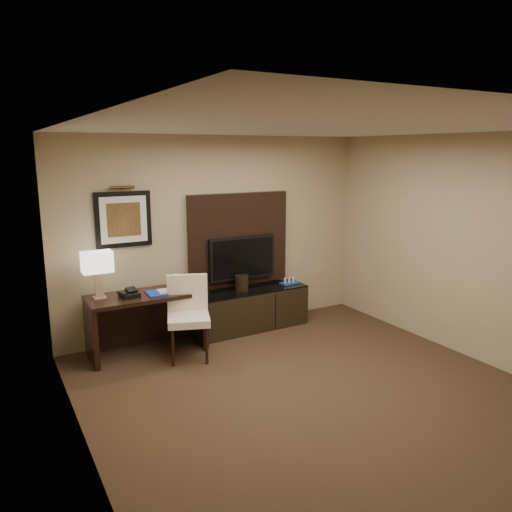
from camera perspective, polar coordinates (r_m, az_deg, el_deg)
floor at (r=5.33m, az=7.63°, el=-16.08°), size 4.50×5.00×0.01m
ceiling at (r=4.72m, az=8.56°, el=14.35°), size 4.50×5.00×0.01m
wall_back at (r=6.96m, az=-4.43°, el=2.46°), size 4.50×0.01×2.70m
wall_left at (r=3.96m, az=-19.02°, el=-5.48°), size 0.01×5.00×2.70m
wall_right at (r=6.44m, az=24.26°, el=0.67°), size 0.01×5.00×2.70m
desk at (r=6.44m, az=-12.34°, el=-7.48°), size 1.43×0.62×0.76m
credenza at (r=7.11m, az=-0.65°, el=-6.11°), size 1.69×0.51×0.58m
tv_wall_panel at (r=7.05m, az=-2.00°, el=1.95°), size 1.50×0.12×1.30m
tv at (r=7.01m, az=-1.61°, el=-0.18°), size 1.00×0.08×0.60m
artwork at (r=6.47m, az=-14.93°, el=4.06°), size 0.70×0.04×0.70m
picture_light at (r=6.39m, az=-15.03°, el=7.58°), size 0.04×0.04×0.30m
desk_chair at (r=6.10m, az=-7.72°, el=-7.06°), size 0.65×0.70×1.03m
table_lamp at (r=6.21m, az=-17.61°, el=-2.20°), size 0.35×0.22×0.55m
desk_phone at (r=6.21m, az=-14.25°, el=-4.12°), size 0.24×0.23×0.10m
blue_folder at (r=6.28m, az=-11.32°, el=-4.19°), size 0.24×0.31×0.02m
book at (r=6.29m, az=-11.16°, el=-3.19°), size 0.17×0.03×0.23m
water_bottle at (r=6.44m, az=-9.09°, el=-2.89°), size 0.08×0.08×0.19m
ice_bucket at (r=6.97m, az=-1.65°, el=-3.08°), size 0.21×0.21×0.22m
minibar_tray at (r=7.34m, az=3.82°, el=-2.83°), size 0.26×0.17×0.09m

